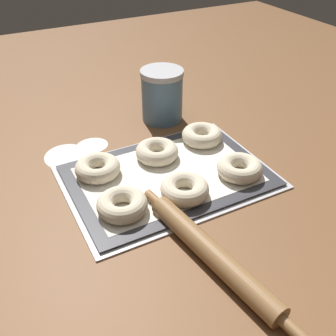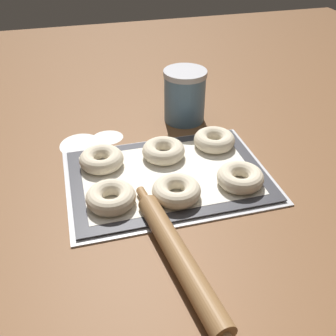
# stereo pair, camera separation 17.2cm
# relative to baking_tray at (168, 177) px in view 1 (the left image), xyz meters

# --- Properties ---
(ground_plane) EXTENTS (2.80, 2.80, 0.00)m
(ground_plane) POSITION_rel_baking_tray_xyz_m (-0.01, 0.02, -0.00)
(ground_plane) COLOR brown
(baking_tray) EXTENTS (0.50, 0.35, 0.01)m
(baking_tray) POSITION_rel_baking_tray_xyz_m (0.00, 0.00, 0.00)
(baking_tray) COLOR silver
(baking_tray) RESTS_ON ground_plane
(baking_mat) EXTENTS (0.47, 0.33, 0.00)m
(baking_mat) POSITION_rel_baking_tray_xyz_m (0.00, 0.00, 0.01)
(baking_mat) COLOR #333338
(baking_mat) RESTS_ON baking_tray
(bagel_front_left) EXTENTS (0.11, 0.11, 0.04)m
(bagel_front_left) POSITION_rel_baking_tray_xyz_m (-0.15, -0.07, 0.03)
(bagel_front_left) COLOR beige
(bagel_front_left) RESTS_ON baking_mat
(bagel_front_center) EXTENTS (0.11, 0.11, 0.04)m
(bagel_front_center) POSITION_rel_baking_tray_xyz_m (-0.00, -0.09, 0.03)
(bagel_front_center) COLOR beige
(bagel_front_center) RESTS_ON baking_mat
(bagel_front_right) EXTENTS (0.11, 0.11, 0.04)m
(bagel_front_right) POSITION_rel_baking_tray_xyz_m (0.16, -0.08, 0.03)
(bagel_front_right) COLOR beige
(bagel_front_right) RESTS_ON baking_mat
(bagel_back_left) EXTENTS (0.11, 0.11, 0.04)m
(bagel_back_left) POSITION_rel_baking_tray_xyz_m (-0.15, 0.08, 0.03)
(bagel_back_left) COLOR beige
(bagel_back_left) RESTS_ON baking_mat
(bagel_back_center) EXTENTS (0.11, 0.11, 0.04)m
(bagel_back_center) POSITION_rel_baking_tray_xyz_m (0.01, 0.08, 0.03)
(bagel_back_center) COLOR beige
(bagel_back_center) RESTS_ON baking_mat
(bagel_back_right) EXTENTS (0.11, 0.11, 0.04)m
(bagel_back_right) POSITION_rel_baking_tray_xyz_m (0.16, 0.09, 0.03)
(bagel_back_right) COLOR beige
(bagel_back_right) RESTS_ON baking_mat
(flour_canister) EXTENTS (0.13, 0.13, 0.16)m
(flour_canister) POSITION_rel_baking_tray_xyz_m (0.13, 0.28, 0.08)
(flour_canister) COLOR slate
(flour_canister) RESTS_ON ground_plane
(rolling_pin) EXTENTS (0.09, 0.44, 0.04)m
(rolling_pin) POSITION_rel_baking_tray_xyz_m (-0.05, -0.28, 0.02)
(rolling_pin) COLOR olive
(rolling_pin) RESTS_ON ground_plane
(flour_patch_near) EXTENTS (0.08, 0.05, 0.00)m
(flour_patch_near) POSITION_rel_baking_tray_xyz_m (-0.19, 0.21, -0.00)
(flour_patch_near) COLOR white
(flour_patch_near) RESTS_ON ground_plane
(flour_patch_far) EXTENTS (0.12, 0.13, 0.00)m
(flour_patch_far) POSITION_rel_baking_tray_xyz_m (-0.20, 0.21, -0.00)
(flour_patch_far) COLOR white
(flour_patch_far) RESTS_ON ground_plane
(flour_patch_side) EXTENTS (0.09, 0.08, 0.00)m
(flour_patch_side) POSITION_rel_baking_tray_xyz_m (-0.12, 0.23, -0.00)
(flour_patch_side) COLOR white
(flour_patch_side) RESTS_ON ground_plane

